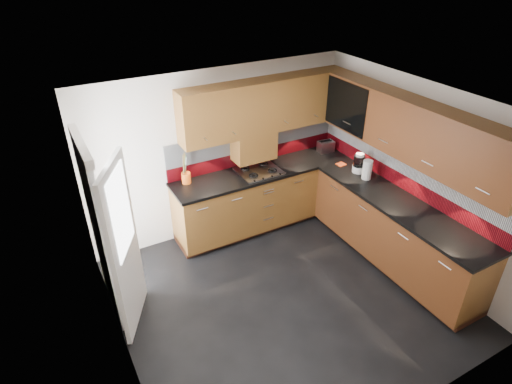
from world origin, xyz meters
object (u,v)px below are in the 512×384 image
gas_hob (259,171)px  toaster (326,146)px  food_processor (359,164)px  utensil_pot (186,176)px

gas_hob → toaster: 1.24m
gas_hob → food_processor: 1.41m
gas_hob → toaster: bearing=4.3°
gas_hob → utensil_pot: size_ratio=1.34×
food_processor → toaster: bearing=89.6°
gas_hob → toaster: (1.23, 0.09, 0.07)m
gas_hob → food_processor: (1.23, -0.68, 0.11)m
utensil_pot → food_processor: utensil_pot is taller
gas_hob → utensil_pot: utensil_pot is taller
toaster → food_processor: food_processor is taller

